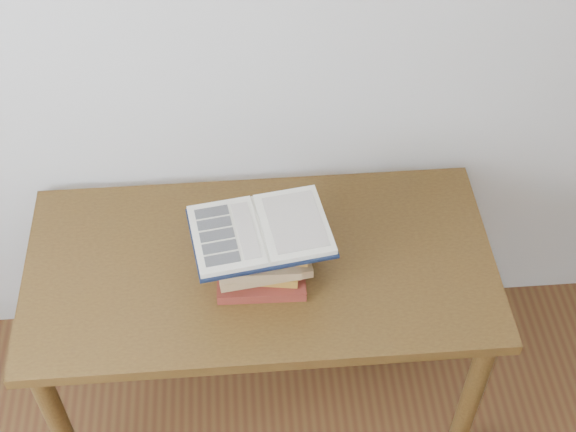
{
  "coord_description": "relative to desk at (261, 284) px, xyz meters",
  "views": [
    {
      "loc": [
        -0.05,
        -0.03,
        2.46
      ],
      "look_at": [
        0.05,
        1.3,
        0.99
      ],
      "focal_mm": 50.0,
      "sensor_mm": 36.0,
      "label": 1
    }
  ],
  "objects": [
    {
      "name": "desk",
      "position": [
        0.0,
        0.0,
        0.0
      ],
      "size": [
        1.32,
        0.66,
        0.71
      ],
      "color": "#4C3313",
      "rests_on": "ground"
    },
    {
      "name": "book_stack",
      "position": [
        0.01,
        -0.05,
        0.18
      ],
      "size": [
        0.27,
        0.2,
        0.17
      ],
      "color": "maroon",
      "rests_on": "desk"
    },
    {
      "name": "open_book",
      "position": [
        0.0,
        -0.04,
        0.28
      ],
      "size": [
        0.39,
        0.3,
        0.03
      ],
      "rotation": [
        0.0,
        0.0,
        0.15
      ],
      "color": "black",
      "rests_on": "book_stack"
    }
  ]
}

